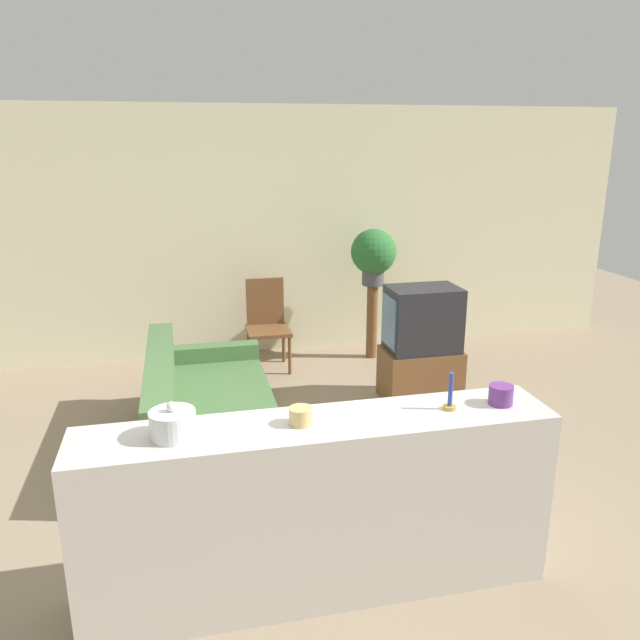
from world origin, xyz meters
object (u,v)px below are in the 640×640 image
(couch, at_px, (206,416))
(decorative_bowl, at_px, (173,424))
(potted_plant, at_px, (374,254))
(wooden_chair, at_px, (267,321))
(television, at_px, (422,319))

(couch, relative_size, decorative_bowl, 8.71)
(potted_plant, relative_size, decorative_bowl, 2.75)
(wooden_chair, xyz_separation_m, potted_plant, (1.17, 0.05, 0.66))
(television, bearing_deg, couch, -165.46)
(potted_plant, bearing_deg, decorative_bowl, -121.04)
(couch, relative_size, potted_plant, 3.17)
(couch, relative_size, television, 2.96)
(couch, bearing_deg, potted_plant, 42.33)
(television, distance_m, wooden_chair, 1.73)
(potted_plant, distance_m, decorative_bowl, 4.09)
(couch, height_order, television, television)
(couch, height_order, potted_plant, potted_plant)
(decorative_bowl, bearing_deg, potted_plant, 58.96)
(wooden_chair, distance_m, potted_plant, 1.34)
(couch, relative_size, wooden_chair, 2.04)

